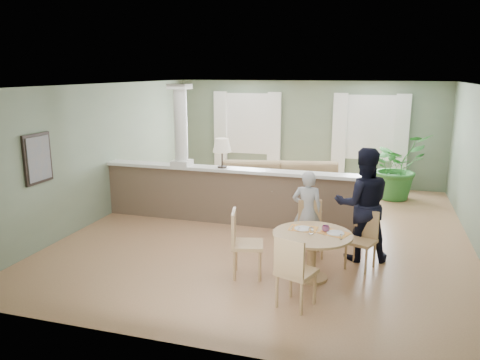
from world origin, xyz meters
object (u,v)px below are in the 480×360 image
(chair_far_man, at_px, (363,237))
(child_person, at_px, (307,211))
(dining_table, at_px, (313,243))
(man_person, at_px, (363,204))
(chair_far_boy, at_px, (310,225))
(houseplant, at_px, (396,166))
(chair_side, at_px, (242,240))
(sofa, at_px, (280,187))
(chair_near, at_px, (293,269))

(chair_far_man, bearing_deg, child_person, 176.34)
(dining_table, bearing_deg, chair_far_man, 43.08)
(man_person, bearing_deg, chair_far_boy, -10.37)
(dining_table, relative_size, man_person, 0.63)
(chair_far_man, bearing_deg, man_person, 117.88)
(houseplant, xyz_separation_m, chair_far_boy, (-1.40, -4.03, -0.28))
(chair_side, relative_size, man_person, 0.55)
(chair_far_man, xyz_separation_m, man_person, (-0.04, 0.33, 0.41))
(chair_far_man, bearing_deg, sofa, 145.53)
(houseplant, height_order, chair_side, houseplant)
(houseplant, distance_m, dining_table, 5.11)
(chair_far_man, relative_size, man_person, 0.49)
(sofa, height_order, houseplant, houseplant)
(chair_far_man, xyz_separation_m, chair_side, (-1.67, -0.83, 0.06))
(houseplant, bearing_deg, chair_side, -113.41)
(houseplant, relative_size, chair_near, 1.60)
(chair_far_boy, distance_m, chair_side, 1.39)
(chair_far_boy, xyz_separation_m, child_person, (-0.08, 0.12, 0.20))
(houseplant, distance_m, man_person, 4.03)
(chair_side, bearing_deg, sofa, -10.57)
(chair_near, bearing_deg, dining_table, -76.90)
(chair_near, distance_m, chair_side, 1.17)
(child_person, bearing_deg, sofa, -68.63)
(chair_side, bearing_deg, chair_far_man, -77.30)
(chair_far_boy, height_order, chair_side, chair_side)
(chair_far_boy, distance_m, chair_far_man, 0.89)
(sofa, relative_size, chair_side, 3.40)
(sofa, bearing_deg, chair_far_boy, -78.68)
(chair_far_man, bearing_deg, chair_near, -95.73)
(man_person, bearing_deg, child_person, -18.48)
(sofa, bearing_deg, child_person, -79.24)
(houseplant, relative_size, chair_far_man, 1.74)
(child_person, bearing_deg, houseplant, -112.02)
(sofa, xyz_separation_m, houseplant, (2.41, 1.67, 0.28))
(chair_near, bearing_deg, chair_far_boy, -68.74)
(chair_far_boy, bearing_deg, sofa, 96.95)
(dining_table, bearing_deg, chair_side, -168.97)
(sofa, relative_size, child_person, 2.44)
(dining_table, relative_size, chair_side, 1.15)
(dining_table, height_order, chair_far_boy, chair_far_boy)
(dining_table, xyz_separation_m, chair_near, (-0.10, -0.95, -0.02))
(sofa, relative_size, chair_far_man, 3.80)
(man_person, bearing_deg, chair_far_man, 84.17)
(sofa, bearing_deg, chair_side, -98.86)
(chair_side, bearing_deg, chair_far_boy, -50.09)
(chair_far_man, height_order, man_person, man_person)
(chair_near, relative_size, chair_side, 0.97)
(sofa, relative_size, man_person, 1.86)
(sofa, xyz_separation_m, child_person, (0.93, -2.24, 0.20))
(chair_far_man, distance_m, chair_side, 1.86)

